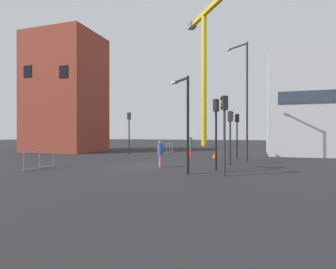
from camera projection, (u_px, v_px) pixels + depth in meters
The scene contains 16 objects.
ground at pixel (142, 166), 18.03m from camera, with size 160.00×160.00×0.00m, color black.
brick_building at pixel (66, 94), 32.53m from camera, with size 7.98×6.64×13.79m.
office_block at pixel (318, 106), 27.48m from camera, with size 9.51×8.45×9.88m.
construction_crane at pixel (205, 56), 47.59m from camera, with size 11.07×14.64×23.71m.
streetlamp_tall at pixel (245, 92), 21.07m from camera, with size 1.81×1.36×9.12m.
streetlamp_short at pixel (185, 114), 14.39m from camera, with size 1.31×1.18×5.10m.
traffic_light_crosswalk at pixel (237, 128), 23.25m from camera, with size 0.38×0.35×3.79m.
traffic_light_near at pixel (129, 127), 27.21m from camera, with size 0.37×0.25×4.22m.
traffic_light_corner at pixel (230, 128), 18.51m from camera, with size 0.39×0.29×3.64m.
traffic_light_far at pixel (216, 123), 15.56m from camera, with size 0.33×0.39×4.07m.
traffic_light_island at pixel (224, 122), 13.48m from camera, with size 0.38×0.36×3.97m.
pedestrian_walking at pixel (190, 145), 24.54m from camera, with size 0.34×0.34×1.86m.
pedestrian_waiting at pixel (160, 152), 17.15m from camera, with size 0.34×0.34×1.65m.
safety_barrier_front at pixel (39, 160), 16.20m from camera, with size 0.10×2.50×1.08m.
safety_barrier_left_run at pixel (170, 148), 29.93m from camera, with size 0.20×1.88×1.08m.
traffic_cone_by_barrier at pixel (214, 156), 23.22m from camera, with size 0.49×0.49×0.50m.
Camera 1 is at (7.25, -16.59, 2.09)m, focal length 29.21 mm.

